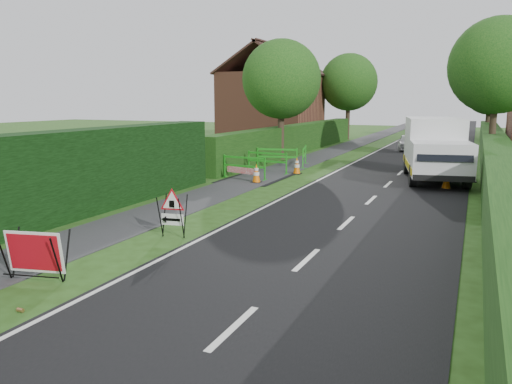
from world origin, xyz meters
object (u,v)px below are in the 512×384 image
(hatchback_car, at_px, (408,142))
(works_van, at_px, (435,148))
(triangle_sign, at_px, (171,209))
(red_rect_sign, at_px, (35,253))

(hatchback_car, bearing_deg, works_van, -87.03)
(triangle_sign, height_order, hatchback_car, hatchback_car)
(red_rect_sign, xyz_separation_m, triangle_sign, (0.67, 3.55, 0.18))
(works_van, height_order, hatchback_car, works_van)
(red_rect_sign, relative_size, hatchback_car, 0.39)
(works_van, distance_m, hatchback_car, 13.09)
(triangle_sign, bearing_deg, works_van, 57.98)
(works_van, relative_size, hatchback_car, 1.88)
(triangle_sign, bearing_deg, red_rect_sign, -109.73)
(red_rect_sign, height_order, triangle_sign, triangle_sign)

